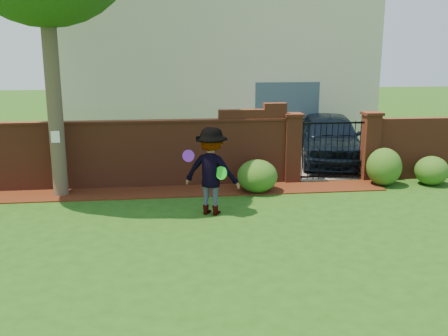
{
  "coord_description": "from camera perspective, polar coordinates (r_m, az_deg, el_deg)",
  "views": [
    {
      "loc": [
        -1.04,
        -8.86,
        3.47
      ],
      "look_at": [
        0.22,
        1.4,
        1.05
      ],
      "focal_mm": 39.85,
      "sensor_mm": 36.0,
      "label": 1
    }
  ],
  "objects": [
    {
      "name": "driveway",
      "position": [
        17.8,
        7.91,
        1.82
      ],
      "size": [
        3.2,
        8.0,
        0.01
      ],
      "primitive_type": "cube",
      "color": "gray",
      "rests_on": "ground"
    },
    {
      "name": "frisbee_purple",
      "position": [
        10.56,
        -4.1,
        1.4
      ],
      "size": [
        0.27,
        0.11,
        0.26
      ],
      "primitive_type": "cylinder",
      "rotation": [
        1.36,
        0.0,
        -0.13
      ],
      "color": "purple",
      "rests_on": "man"
    },
    {
      "name": "brick_wall_return",
      "position": [
        15.18,
        23.35,
        2.15
      ],
      "size": [
        4.0,
        0.25,
        1.7
      ],
      "primitive_type": "cube",
      "color": "maroon",
      "rests_on": "ground"
    },
    {
      "name": "mulch_bed",
      "position": [
        12.67,
        -6.36,
        -2.73
      ],
      "size": [
        11.1,
        1.08,
        0.03
      ],
      "primitive_type": "cube",
      "color": "#3E180B",
      "rests_on": "ground"
    },
    {
      "name": "pillar_left",
      "position": [
        13.54,
        7.83,
        2.35
      ],
      "size": [
        0.5,
        0.5,
        1.88
      ],
      "color": "maroon",
      "rests_on": "ground"
    },
    {
      "name": "brick_wall",
      "position": [
        13.14,
        -11.12,
        1.77
      ],
      "size": [
        8.7,
        0.31,
        2.16
      ],
      "color": "maroon",
      "rests_on": "ground"
    },
    {
      "name": "shrub_right",
      "position": [
        14.34,
        22.72,
        -0.28
      ],
      "size": [
        0.87,
        0.87,
        0.77
      ],
      "primitive_type": "ellipsoid",
      "color": "#1E5218",
      "rests_on": "ground"
    },
    {
      "name": "house",
      "position": [
        20.95,
        -1.45,
        12.32
      ],
      "size": [
        12.4,
        6.4,
        6.3
      ],
      "color": "beige",
      "rests_on": "ground"
    },
    {
      "name": "car",
      "position": [
        16.0,
        12.06,
        3.27
      ],
      "size": [
        2.78,
        4.97,
        1.6
      ],
      "primitive_type": "imported",
      "rotation": [
        0.0,
        0.0,
        -0.2
      ],
      "color": "black",
      "rests_on": "ground"
    },
    {
      "name": "man",
      "position": [
        10.7,
        -1.52,
        -0.41
      ],
      "size": [
        1.42,
        1.16,
        1.91
      ],
      "primitive_type": "imported",
      "rotation": [
        0.0,
        0.0,
        2.72
      ],
      "color": "gray",
      "rests_on": "ground"
    },
    {
      "name": "ground",
      "position": [
        9.57,
        -0.31,
        -8.11
      ],
      "size": [
        80.0,
        80.0,
        0.01
      ],
      "primitive_type": "cube",
      "color": "#1E4912",
      "rests_on": "ground"
    },
    {
      "name": "iron_gate",
      "position": [
        13.88,
        12.21,
        2.01
      ],
      "size": [
        1.78,
        0.03,
        1.6
      ],
      "color": "black",
      "rests_on": "ground"
    },
    {
      "name": "paper_notice",
      "position": [
        12.49,
        -18.79,
        3.4
      ],
      "size": [
        0.2,
        0.01,
        0.28
      ],
      "primitive_type": "cube",
      "color": "white",
      "rests_on": "tree"
    },
    {
      "name": "frisbee_green",
      "position": [
        10.47,
        -0.31,
        -0.57
      ],
      "size": [
        0.25,
        0.24,
        0.29
      ],
      "primitive_type": "cylinder",
      "rotation": [
        1.43,
        0.0,
        -0.76
      ],
      "color": "green",
      "rests_on": "man"
    },
    {
      "name": "shrub_left",
      "position": [
        12.55,
        3.83,
        -0.93
      ],
      "size": [
        1.02,
        1.02,
        0.83
      ],
      "primitive_type": "ellipsoid",
      "color": "#1E5218",
      "rests_on": "ground"
    },
    {
      "name": "pillar_right",
      "position": [
        14.26,
        16.42,
        2.48
      ],
      "size": [
        0.5,
        0.5,
        1.88
      ],
      "color": "maroon",
      "rests_on": "ground"
    },
    {
      "name": "shrub_middle",
      "position": [
        13.81,
        17.88,
        0.13
      ],
      "size": [
        0.92,
        0.92,
        1.01
      ],
      "primitive_type": "ellipsoid",
      "color": "#1E5218",
      "rests_on": "ground"
    }
  ]
}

